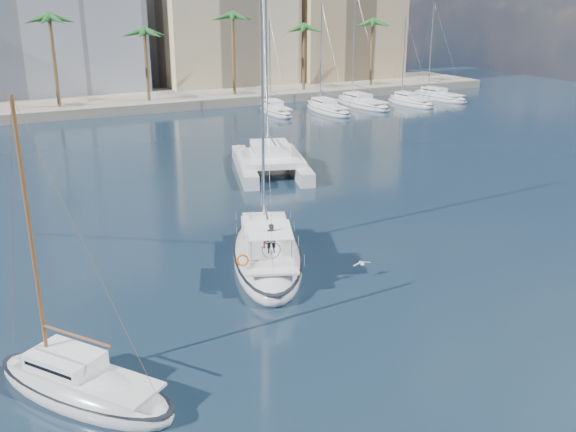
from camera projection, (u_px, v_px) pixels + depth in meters
ground at (314, 286)px, 33.30m from camera, size 160.00×160.00×0.00m
quay at (94, 104)px, 84.76m from camera, size 120.00×14.00×1.20m
building_beige at (223, 24)px, 98.53m from camera, size 20.00×14.00×20.00m
building_tan_right at (341, 29)px, 105.55m from camera, size 18.00×12.00×18.00m
palm_centre at (92, 30)px, 78.20m from camera, size 3.60×3.60×12.30m
palm_right at (333, 24)px, 92.46m from camera, size 3.60×3.60×12.30m
main_sloop at (267, 253)px, 36.12m from camera, size 7.83×12.53×17.76m
small_sloop at (83, 386)px, 24.05m from camera, size 6.97×8.22×11.89m
catamaran at (270, 159)px, 54.44m from camera, size 8.63×12.36×16.45m
seagull at (362, 263)px, 33.93m from camera, size 1.07×0.46×0.20m
moored_yacht_a at (276, 114)px, 81.49m from camera, size 3.37×9.52×11.90m
moored_yacht_b at (328, 112)px, 82.52m from camera, size 3.32×10.83×13.72m
moored_yacht_c at (362, 106)px, 86.94m from camera, size 3.98×12.33×15.54m
moored_yacht_d at (410, 105)px, 87.97m from camera, size 3.52×9.55×11.90m
moored_yacht_e at (438, 99)px, 92.39m from camera, size 4.61×11.11×13.72m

